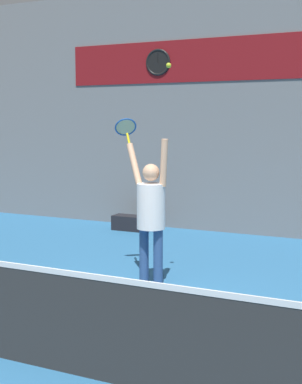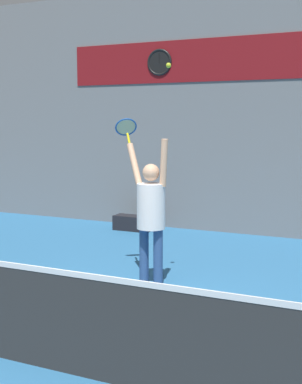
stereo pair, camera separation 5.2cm
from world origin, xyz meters
The scene contains 9 objects.
ground_plane centered at (0.00, 0.00, 0.00)m, with size 18.00×18.00×0.00m, color teal.
back_wall centered at (0.00, 5.64, 2.50)m, with size 18.00×0.10×5.00m.
sponsor_banner centered at (0.00, 5.58, 3.49)m, with size 7.95×0.02×0.85m.
scoreboard_clock centered at (-1.94, 5.56, 3.49)m, with size 0.55×0.05×0.55m.
court_net centered at (0.00, -1.00, 0.50)m, with size 6.64×0.07×1.06m.
tennis_player centered at (-0.33, 1.72, 1.06)m, with size 0.77×0.46×2.03m.
tennis_racket centered at (-0.93, 2.15, 2.16)m, with size 0.40×0.44×0.39m.
tennis_ball centered at (-0.05, 1.66, 2.97)m, with size 0.07×0.07×0.07m.
equipment_bag centered at (-2.28, 4.98, 0.15)m, with size 0.79×0.34×0.31m.
Camera 1 is at (2.70, -4.83, 2.24)m, focal length 50.00 mm.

